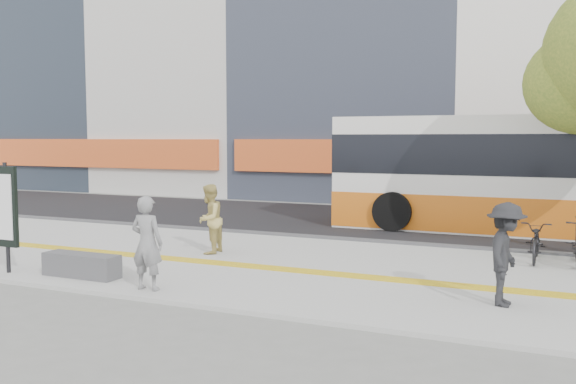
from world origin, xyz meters
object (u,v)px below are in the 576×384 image
at_px(seated_woman, 147,243).
at_px(pedestrian_dark, 506,254).
at_px(pedestrian_tan, 209,219).
at_px(bus, 558,179).
at_px(bench, 82,265).
at_px(signboard, 6,208).

bearing_deg(seated_woman, pedestrian_dark, -168.66).
bearing_deg(pedestrian_tan, seated_woman, 7.21).
bearing_deg(pedestrian_dark, bus, -0.61).
height_order(seated_woman, pedestrian_dark, seated_woman).
xyz_separation_m(bus, seated_woman, (-6.53, -10.03, -0.71)).
relative_size(bench, pedestrian_tan, 0.99).
bearing_deg(pedestrian_tan, bus, 126.02).
relative_size(bench, bus, 0.13).
bearing_deg(signboard, pedestrian_dark, 8.91).
bearing_deg(bus, signboard, -134.77).
height_order(signboard, bus, bus).
distance_m(signboard, bus, 14.10).
bearing_deg(signboard, seated_woman, -0.36).
relative_size(bus, pedestrian_tan, 7.74).
bearing_deg(seated_woman, bench, -13.07).
distance_m(signboard, seated_woman, 3.43).
bearing_deg(pedestrian_dark, signboard, 102.76).
height_order(bus, pedestrian_dark, bus).
xyz_separation_m(signboard, pedestrian_tan, (2.60, 3.41, -0.48)).
relative_size(signboard, seated_woman, 1.32).
bearing_deg(signboard, bench, 10.81).
height_order(bench, pedestrian_dark, pedestrian_dark).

